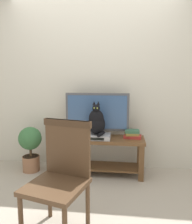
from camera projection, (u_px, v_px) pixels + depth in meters
The scene contains 9 objects.
ground_plane at pixel (85, 192), 2.65m from camera, with size 12.00×12.00×0.00m, color #ADA393.
back_wall at pixel (95, 75), 3.36m from camera, with size 7.00×0.12×2.80m, color beige.
tv_stand at pixel (96, 149), 3.14m from camera, with size 1.33×0.42×0.53m.
tv at pixel (97, 114), 3.15m from camera, with size 0.90×0.20×0.62m.
media_box at pixel (97, 136), 3.06m from camera, with size 0.39×0.29×0.06m.
cat at pixel (97, 122), 3.02m from camera, with size 0.24×0.31×0.46m.
wooden_chair at pixel (61, 170), 1.94m from camera, with size 0.57×0.58×0.98m.
book_stack at pixel (132, 134), 3.08m from camera, with size 0.25×0.17×0.12m.
potted_plant at pixel (30, 145), 3.22m from camera, with size 0.33×0.33×0.66m.
Camera 1 is at (0.43, -2.45, 1.35)m, focal length 35.58 mm.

